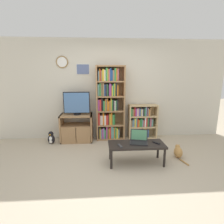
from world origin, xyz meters
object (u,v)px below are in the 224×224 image
object	(u,v)px
coffee_table	(136,146)
remote_far_from_laptop	(120,146)
television	(77,103)
cat	(178,152)
laptop	(139,139)
bookshelf_tall	(109,104)
bookshelf_short	(141,122)
penguin_figurine	(51,138)
tv_stand	(77,128)
remote_near_laptop	(156,143)

from	to	relation	value
coffee_table	remote_far_from_laptop	size ratio (longest dim) A/B	6.51
television	cat	xyz separation A→B (m)	(2.21, -1.06, -0.88)
laptop	bookshelf_tall	bearing A→B (deg)	124.79
remote_far_from_laptop	cat	bearing A→B (deg)	176.95
television	laptop	size ratio (longest dim) A/B	1.67
bookshelf_short	bookshelf_tall	bearing A→B (deg)	-178.78
remote_far_from_laptop	penguin_figurine	xyz separation A→B (m)	(-1.59, 1.20, -0.27)
laptop	remote_far_from_laptop	xyz separation A→B (m)	(-0.39, -0.16, -0.05)
remote_far_from_laptop	cat	size ratio (longest dim) A/B	0.33
tv_stand	television	world-z (taller)	television
television	laptop	bearing A→B (deg)	-41.53
tv_stand	remote_far_from_laptop	distance (m)	1.67
television	laptop	distance (m)	1.86
laptop	cat	size ratio (longest dim) A/B	0.78
bookshelf_short	cat	distance (m)	1.36
cat	bookshelf_tall	bearing A→B (deg)	146.72
bookshelf_tall	laptop	bearing A→B (deg)	-68.44
television	bookshelf_tall	size ratio (longest dim) A/B	0.34
remote_far_from_laptop	cat	xyz separation A→B (m)	(1.26, 0.28, -0.29)
remote_far_from_laptop	penguin_figurine	bearing A→B (deg)	-52.68
tv_stand	remote_far_from_laptop	bearing A→B (deg)	-54.34
remote_near_laptop	penguin_figurine	bearing A→B (deg)	-59.17
penguin_figurine	cat	bearing A→B (deg)	-17.78
coffee_table	remote_near_laptop	size ratio (longest dim) A/B	6.85
bookshelf_short	remote_near_laptop	xyz separation A→B (m)	(-0.03, -1.40, -0.04)
bookshelf_tall	cat	world-z (taller)	bookshelf_tall
bookshelf_short	tv_stand	bearing A→B (deg)	-175.36
bookshelf_tall	coffee_table	bearing A→B (deg)	-71.45
television	remote_far_from_laptop	bearing A→B (deg)	-54.89
tv_stand	cat	world-z (taller)	tv_stand
bookshelf_short	coffee_table	distance (m)	1.46
bookshelf_tall	remote_far_from_laptop	world-z (taller)	bookshelf_tall
remote_near_laptop	bookshelf_short	bearing A→B (deg)	-125.04
laptop	bookshelf_short	bearing A→B (deg)	88.08
bookshelf_tall	television	bearing A→B (deg)	-170.63
bookshelf_tall	cat	xyz separation A→B (m)	(1.39, -1.19, -0.84)
television	laptop	xyz separation A→B (m)	(1.33, -1.18, -0.53)
penguin_figurine	tv_stand	bearing A→B (deg)	13.96
television	bookshelf_short	size ratio (longest dim) A/B	0.71
coffee_table	tv_stand	bearing A→B (deg)	136.10
television	coffee_table	xyz separation A→B (m)	(1.27, -1.24, -0.64)
remote_near_laptop	penguin_figurine	world-z (taller)	remote_near_laptop
bookshelf_tall	laptop	size ratio (longest dim) A/B	4.94
bookshelf_short	laptop	xyz separation A→B (m)	(-0.36, -1.33, 0.01)
bookshelf_tall	remote_far_from_laptop	size ratio (longest dim) A/B	11.61
television	bookshelf_short	distance (m)	1.79
bookshelf_tall	bookshelf_short	bearing A→B (deg)	1.22
coffee_table	remote_far_from_laptop	world-z (taller)	remote_far_from_laptop
laptop	tv_stand	bearing A→B (deg)	151.99
tv_stand	bookshelf_tall	bearing A→B (deg)	8.18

